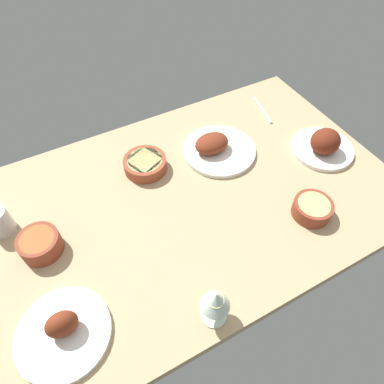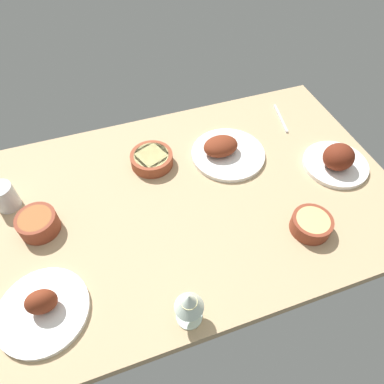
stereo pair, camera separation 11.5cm
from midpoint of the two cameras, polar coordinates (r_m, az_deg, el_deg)
The scene contains 9 objects.
dining_table at distance 117.66cm, azimuth -2.78°, elevation -1.40°, with size 140.00×90.00×4.00cm, color tan.
plate_center_main at distance 128.53cm, azimuth 1.53°, elevation 7.30°, with size 27.48×27.48×7.85cm.
plate_near_viewer at distance 135.01cm, azimuth 18.99°, elevation 7.36°, with size 23.33×23.33×10.59cm.
plate_far_side at distance 100.52cm, azimuth -24.12°, elevation -20.74°, with size 24.47×24.47×9.07cm.
bowl_potatoes at distance 124.38cm, azimuth -10.51°, elevation 4.52°, with size 15.40×15.40×4.61cm.
bowl_soup at distance 113.40cm, azimuth -26.85°, elevation -7.95°, with size 12.32×12.32×6.24cm.
bowl_pasta at distance 114.12cm, azimuth 16.86°, elevation -2.80°, with size 12.55×12.55×5.18cm.
wine_glass at distance 86.91cm, azimuth 0.05°, elevation -18.10°, with size 7.60×7.60×14.00cm.
fork_loose at distance 150.82cm, azimuth 9.54°, elevation 13.28°, with size 17.64×0.90×0.80cm, color silver.
Camera 1 is at (-34.11, -63.57, 95.12)cm, focal length 31.82 mm.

